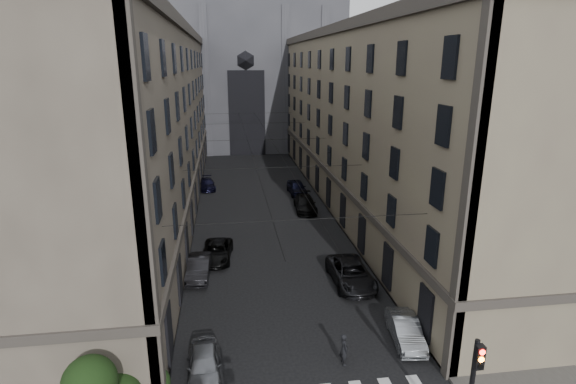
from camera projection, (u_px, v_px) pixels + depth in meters
name	position (u px, v px, depth m)	size (l,w,h in m)	color
sidewalk_left	(165.00, 208.00, 48.77)	(7.00, 80.00, 0.15)	#383533
sidewalk_right	(352.00, 200.00, 51.56)	(7.00, 80.00, 0.15)	#383533
building_left	(128.00, 123.00, 45.77)	(13.60, 60.60, 18.85)	#4C453A
building_right	(382.00, 119.00, 49.34)	(13.60, 60.60, 18.85)	brown
gothic_tower	(242.00, 48.00, 82.21)	(35.00, 23.00, 58.00)	#2D2D33
traffic_light_right	(473.00, 383.00, 17.61)	(0.34, 0.50, 5.20)	black
tram_wires	(260.00, 141.00, 47.80)	(14.00, 60.00, 0.43)	black
car_left_near	(204.00, 364.00, 22.68)	(1.68, 4.16, 1.42)	slate
car_left_midnear	(199.00, 268.00, 33.19)	(1.59, 4.55, 1.50)	black
car_left_midfar	(217.00, 252.00, 36.11)	(2.30, 5.00, 1.39)	black
car_left_far	(207.00, 184.00, 56.10)	(1.82, 4.47, 1.30)	black
car_right_near	(405.00, 330.00, 25.57)	(1.47, 4.21, 1.39)	gray
car_right_midnear	(351.00, 273.00, 32.16)	(2.68, 5.80, 1.61)	black
car_right_midfar	(305.00, 204.00, 48.02)	(2.15, 5.29, 1.53)	black
car_right_far	(297.00, 187.00, 54.05)	(1.92, 4.77, 1.63)	black
pedestrian	(344.00, 349.00, 23.59)	(0.65, 0.43, 1.79)	black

